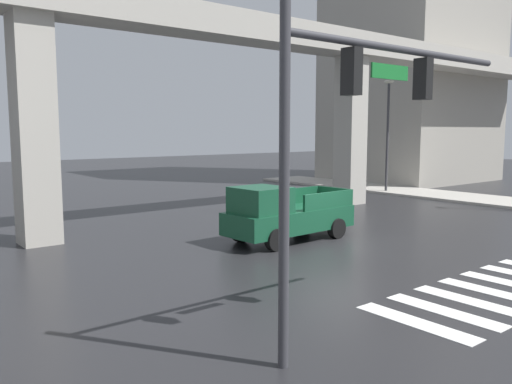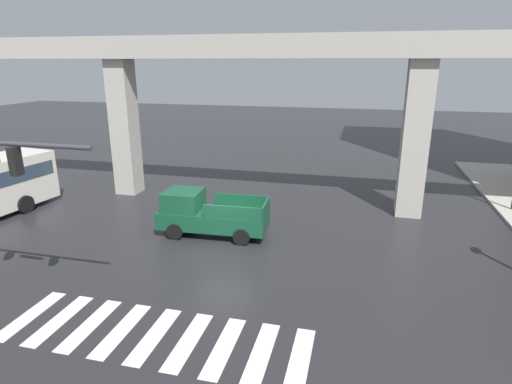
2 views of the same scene
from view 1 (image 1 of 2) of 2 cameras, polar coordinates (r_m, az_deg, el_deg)
The scene contains 6 objects.
ground_plane at distance 18.97m, azimuth 8.55°, elevation -5.58°, with size 120.00×120.00×0.00m, color #232326.
elevated_overpass at distance 23.80m, azimuth -3.24°, elevation 15.99°, with size 59.08×1.94×9.21m.
sidewalk_east at distance 32.43m, azimuth 24.30°, elevation -0.85°, with size 4.00×36.00×0.15m, color #ADA89E.
pickup_truck at distance 18.93m, azimuth 3.09°, elevation -2.50°, with size 5.18×2.25×2.08m.
traffic_signal_mast at distance 9.73m, azimuth 10.72°, elevation 8.74°, with size 6.49×0.32×6.20m.
street_lamp_mid_block at distance 34.55m, azimuth 14.27°, elevation 7.43°, with size 0.44×0.70×7.24m.
Camera 1 is at (-13.62, -12.57, 4.03)m, focal length 36.47 mm.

